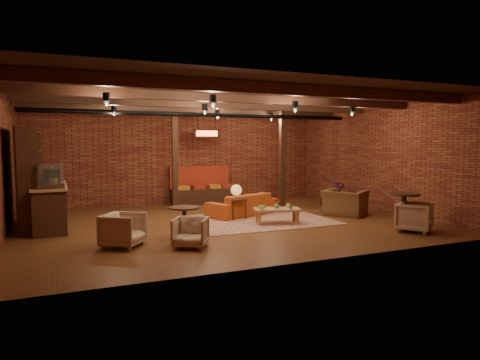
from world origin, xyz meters
name	(u,v)px	position (x,y,z in m)	size (l,w,h in m)	color
floor	(224,222)	(0.00, 0.00, 0.00)	(10.00, 10.00, 0.00)	#3B1C0E
ceiling	(224,97)	(0.00, 0.00, 3.20)	(10.00, 8.00, 0.02)	black
wall_back	(181,156)	(0.00, 4.00, 1.60)	(10.00, 0.02, 3.20)	maroon
wall_front	(309,169)	(0.00, -4.00, 1.60)	(10.00, 0.02, 3.20)	maroon
wall_left	(1,164)	(-5.00, 0.00, 1.60)	(0.02, 8.00, 3.20)	maroon
wall_right	(379,158)	(5.00, 0.00, 1.60)	(0.02, 8.00, 3.20)	maroon
ceiling_beams	(224,102)	(0.00, 0.00, 3.08)	(9.80, 6.40, 0.22)	black
ceiling_pipe	(204,115)	(0.00, 1.60, 2.85)	(0.12, 0.12, 9.60)	black
post_left	(175,157)	(-0.60, 2.60, 1.60)	(0.16, 0.16, 3.20)	black
post_right	(282,157)	(2.80, 2.00, 1.60)	(0.16, 0.16, 3.20)	black
service_counter	(50,195)	(-4.10, 1.00, 0.80)	(0.80, 2.50, 1.60)	black
plant_counter	(54,177)	(-4.00, 1.20, 1.22)	(0.35, 0.39, 0.30)	#337F33
shelving_hutch	(31,179)	(-4.50, 1.10, 1.20)	(0.52, 2.00, 2.40)	black
banquette	(203,189)	(0.60, 3.55, 0.50)	(2.10, 0.70, 1.00)	#9D2C1A
service_sign	(207,133)	(0.60, 3.10, 2.35)	(0.86, 0.06, 0.30)	#FF4F19
ceiling_spotlights	(224,111)	(0.00, 0.00, 2.86)	(6.40, 4.40, 0.28)	black
rug	(259,220)	(0.95, -0.10, 0.01)	(3.65, 2.79, 0.01)	maroon
sofa	(242,204)	(0.86, 0.83, 0.31)	(2.11, 0.82, 0.62)	#A94617
coffee_table	(277,210)	(1.15, -0.72, 0.35)	(1.27, 0.89, 0.64)	#9E6B49
side_table_lamp	(236,193)	(0.48, 0.32, 0.71)	(0.48, 0.48, 0.93)	black
round_table_left	(184,217)	(-1.44, -1.36, 0.46)	(0.65, 0.65, 0.68)	black
armchair_a	(123,228)	(-2.77, -1.64, 0.37)	(0.72, 0.67, 0.74)	beige
armchair_b	(190,231)	(-1.56, -2.21, 0.33)	(0.63, 0.59, 0.65)	beige
armchair_right	(345,198)	(3.53, -0.35, 0.48)	(1.11, 0.72, 0.97)	brown
side_table_book	(329,192)	(4.19, 1.36, 0.45)	(0.50, 0.50, 0.51)	black
round_table_right	(404,205)	(3.63, -2.48, 0.57)	(0.73, 0.73, 0.86)	black
armchair_far	(415,215)	(3.62, -2.82, 0.38)	(0.73, 0.69, 0.75)	beige
plant_tall	(339,170)	(4.40, 1.11, 1.19)	(1.34, 1.34, 2.38)	#4C7F4C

